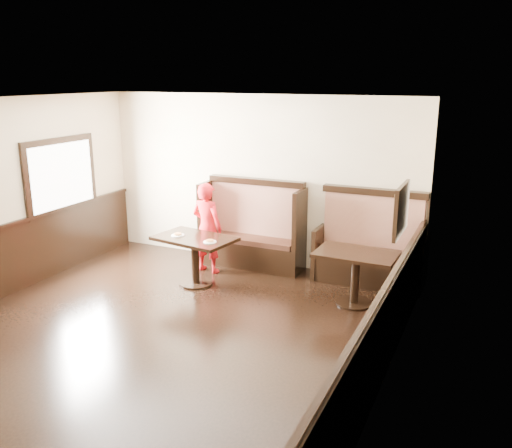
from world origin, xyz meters
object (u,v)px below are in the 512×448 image
Objects in this scene: booth_main at (253,234)px; booth_neighbor at (369,252)px; child at (207,228)px; table_neighbor at (356,266)px; table_main at (195,248)px.

booth_neighbor is (1.95, -0.00, -0.05)m from booth_main.
child is (-0.54, -0.59, 0.20)m from booth_main.
booth_neighbor is at bearing -161.06° from child.
table_neighbor is (0.01, -0.90, 0.09)m from booth_neighbor.
table_main is 1.15× the size of table_neighbor.
booth_neighbor is at bearing -0.05° from booth_main.
table_neighbor is 0.76× the size of child.
booth_main is at bearing 156.98° from table_neighbor.
table_neighbor is at bearing 15.49° from table_main.
booth_neighbor reaches higher than table_main.
booth_neighbor is 2.65m from table_main.
booth_main is 1.95m from booth_neighbor.
table_main is (-2.38, -1.17, 0.09)m from booth_neighbor.
booth_neighbor is 1.13× the size of child.
child is at bearing 174.48° from table_neighbor.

